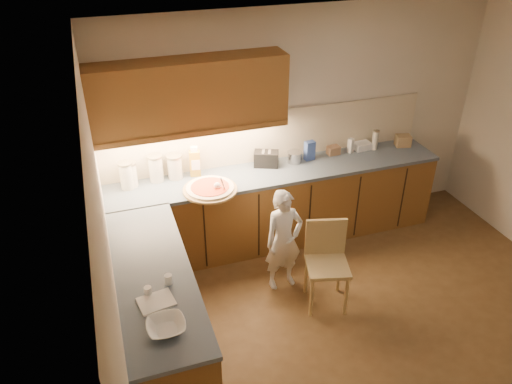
{
  "coord_description": "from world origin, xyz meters",
  "views": [
    {
      "loc": [
        -2.15,
        -2.82,
        3.53
      ],
      "look_at": [
        -0.8,
        1.2,
        1.0
      ],
      "focal_mm": 35.0,
      "sensor_mm": 36.0,
      "label": 1
    }
  ],
  "objects_px": {
    "pizza_on_board": "(210,189)",
    "child": "(284,240)",
    "wooden_chair": "(326,258)",
    "oil_jug": "(195,162)",
    "toaster": "(266,159)"
  },
  "relations": [
    {
      "from": "toaster",
      "to": "child",
      "type": "bearing_deg",
      "value": -75.42
    },
    {
      "from": "oil_jug",
      "to": "toaster",
      "type": "distance_m",
      "value": 0.8
    },
    {
      "from": "wooden_chair",
      "to": "toaster",
      "type": "height_order",
      "value": "toaster"
    },
    {
      "from": "pizza_on_board",
      "to": "child",
      "type": "height_order",
      "value": "pizza_on_board"
    },
    {
      "from": "toaster",
      "to": "wooden_chair",
      "type": "bearing_deg",
      "value": -58.95
    },
    {
      "from": "pizza_on_board",
      "to": "child",
      "type": "bearing_deg",
      "value": -44.53
    },
    {
      "from": "child",
      "to": "oil_jug",
      "type": "bearing_deg",
      "value": 119.3
    },
    {
      "from": "pizza_on_board",
      "to": "wooden_chair",
      "type": "xyz_separation_m",
      "value": [
        0.9,
        -0.92,
        -0.43
      ]
    },
    {
      "from": "pizza_on_board",
      "to": "toaster",
      "type": "distance_m",
      "value": 0.81
    },
    {
      "from": "child",
      "to": "wooden_chair",
      "type": "xyz_separation_m",
      "value": [
        0.31,
        -0.34,
        -0.04
      ]
    },
    {
      "from": "child",
      "to": "wooden_chair",
      "type": "bearing_deg",
      "value": -52.46
    },
    {
      "from": "child",
      "to": "wooden_chair",
      "type": "relative_size",
      "value": 1.26
    },
    {
      "from": "child",
      "to": "wooden_chair",
      "type": "distance_m",
      "value": 0.46
    },
    {
      "from": "pizza_on_board",
      "to": "oil_jug",
      "type": "relative_size",
      "value": 1.65
    },
    {
      "from": "wooden_chair",
      "to": "child",
      "type": "bearing_deg",
      "value": 147.85
    }
  ]
}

